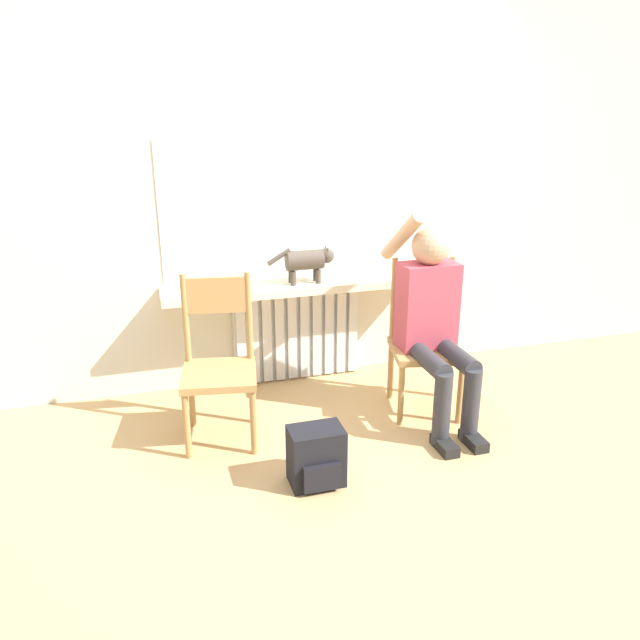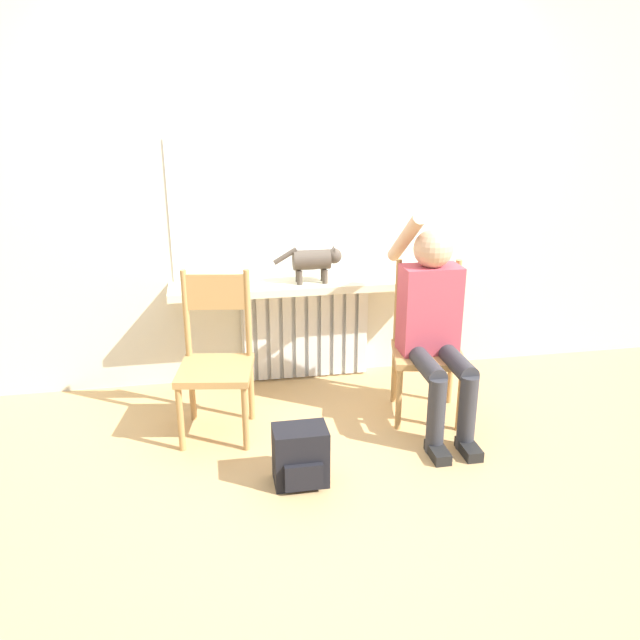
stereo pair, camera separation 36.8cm
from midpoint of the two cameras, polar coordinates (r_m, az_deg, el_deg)
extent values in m
plane|color=tan|center=(3.43, 5.02, -13.08)|extent=(12.00, 12.00, 0.00)
cube|color=beige|center=(4.12, 0.99, 12.63)|extent=(7.00, 0.06, 2.70)
cube|color=silver|center=(4.30, 1.08, -1.03)|extent=(0.87, 0.05, 0.67)
cube|color=silver|center=(4.20, -4.06, -1.58)|extent=(0.06, 0.03, 0.64)
cube|color=silver|center=(4.21, -2.88, -1.51)|extent=(0.06, 0.03, 0.64)
cube|color=silver|center=(4.22, -1.70, -1.43)|extent=(0.06, 0.03, 0.64)
cube|color=silver|center=(4.24, -0.54, -1.35)|extent=(0.06, 0.03, 0.64)
cube|color=silver|center=(4.25, 0.63, -1.28)|extent=(0.06, 0.03, 0.64)
cube|color=silver|center=(4.27, 1.78, -1.20)|extent=(0.06, 0.03, 0.64)
cube|color=silver|center=(4.29, 2.92, -1.12)|extent=(0.06, 0.03, 0.64)
cube|color=silver|center=(4.31, 4.06, -1.05)|extent=(0.06, 0.03, 0.64)
cube|color=silver|center=(4.33, 5.18, -0.97)|extent=(0.06, 0.03, 0.64)
cube|color=silver|center=(4.35, 6.29, -0.90)|extent=(0.06, 0.03, 0.64)
cube|color=beige|center=(4.08, 1.44, 3.14)|extent=(1.79, 0.30, 0.05)
cube|color=white|center=(4.11, 1.07, 10.10)|extent=(1.71, 0.01, 0.90)
cube|color=#B2844C|center=(3.54, -6.62, -4.67)|extent=(0.47, 0.47, 0.04)
cylinder|color=#B2844C|center=(3.50, -9.70, -9.01)|extent=(0.04, 0.04, 0.38)
cylinder|color=#B2844C|center=(3.46, -3.80, -9.08)|extent=(0.04, 0.04, 0.38)
cylinder|color=#B2844C|center=(3.81, -8.92, -6.46)|extent=(0.04, 0.04, 0.38)
cylinder|color=#B2844C|center=(3.78, -3.54, -6.49)|extent=(0.04, 0.04, 0.38)
cylinder|color=#B2844C|center=(3.62, -9.33, 0.54)|extent=(0.04, 0.04, 0.52)
cylinder|color=#B2844C|center=(3.59, -3.70, 0.57)|extent=(0.04, 0.04, 0.52)
cube|color=#B2844C|center=(3.56, -6.61, 2.53)|extent=(0.36, 0.08, 0.21)
cube|color=#B2844C|center=(3.82, 12.57, -3.18)|extent=(0.48, 0.48, 0.04)
cylinder|color=#B2844C|center=(3.71, 10.08, -7.24)|extent=(0.04, 0.04, 0.38)
cylinder|color=#B2844C|center=(3.78, 15.46, -7.18)|extent=(0.04, 0.04, 0.38)
cylinder|color=#B2844C|center=(4.03, 9.43, -4.97)|extent=(0.04, 0.04, 0.38)
cylinder|color=#B2844C|center=(4.09, 14.39, -4.95)|extent=(0.04, 0.04, 0.38)
cylinder|color=#B2844C|center=(3.86, 9.83, 1.68)|extent=(0.04, 0.04, 0.52)
cylinder|color=#B2844C|center=(3.92, 14.98, 1.59)|extent=(0.04, 0.04, 0.52)
cube|color=#B2844C|center=(3.85, 12.57, 3.48)|extent=(0.36, 0.10, 0.21)
cylinder|color=#333338|center=(3.60, 12.48, -3.95)|extent=(0.11, 0.44, 0.11)
cylinder|color=#333338|center=(3.67, 15.08, -3.70)|extent=(0.11, 0.44, 0.11)
cylinder|color=#333338|center=(3.52, 13.57, -8.60)|extent=(0.10, 0.10, 0.44)
cylinder|color=#333338|center=(3.59, 16.23, -8.25)|extent=(0.10, 0.10, 0.44)
cube|color=black|center=(3.56, 13.71, -11.74)|extent=(0.09, 0.20, 0.06)
cube|color=black|center=(3.63, 16.36, -11.33)|extent=(0.09, 0.20, 0.06)
cube|color=#B74251|center=(3.74, 12.77, 0.91)|extent=(0.34, 0.20, 0.52)
sphere|color=tan|center=(3.64, 13.19, 6.32)|extent=(0.22, 0.22, 0.22)
cylinder|color=tan|center=(3.71, 10.70, 7.37)|extent=(0.08, 0.50, 0.38)
cylinder|color=#B74251|center=(3.77, 15.11, 0.47)|extent=(0.08, 0.08, 0.42)
cylinder|color=#4C4238|center=(4.01, 1.86, 5.49)|extent=(0.24, 0.13, 0.13)
sphere|color=#4C4238|center=(4.04, 3.93, 5.84)|extent=(0.10, 0.10, 0.10)
cone|color=#4C4238|center=(4.01, 4.03, 6.37)|extent=(0.03, 0.03, 0.03)
cone|color=#4C4238|center=(4.05, 3.86, 6.53)|extent=(0.03, 0.03, 0.03)
cylinder|color=#4C4238|center=(4.03, 3.10, 3.94)|extent=(0.04, 0.04, 0.09)
cylinder|color=#4C4238|center=(4.09, 2.89, 4.18)|extent=(0.04, 0.04, 0.09)
cylinder|color=#4C4238|center=(3.99, 0.77, 3.83)|extent=(0.04, 0.04, 0.09)
cylinder|color=#4C4238|center=(4.05, 0.60, 4.07)|extent=(0.04, 0.04, 0.09)
cylinder|color=#4C4238|center=(3.97, -0.53, 5.83)|extent=(0.16, 0.03, 0.11)
cube|color=black|center=(3.21, 1.56, -12.34)|extent=(0.27, 0.18, 0.31)
cube|color=black|center=(3.15, 1.96, -14.29)|extent=(0.19, 0.03, 0.14)
camera|label=1|loc=(0.18, -87.14, 1.02)|focal=35.00mm
camera|label=2|loc=(0.18, 92.86, -1.02)|focal=35.00mm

